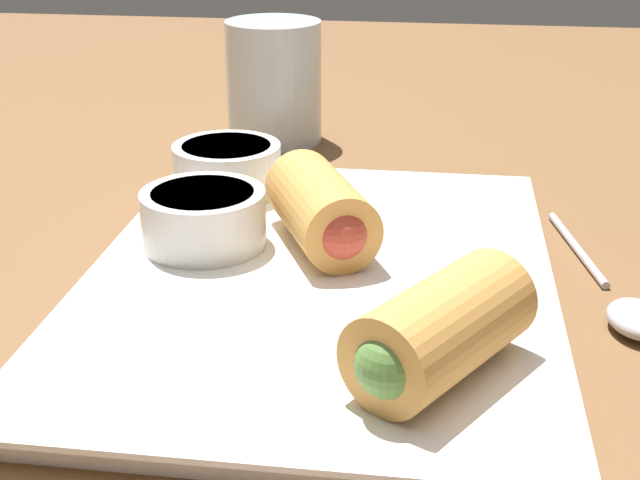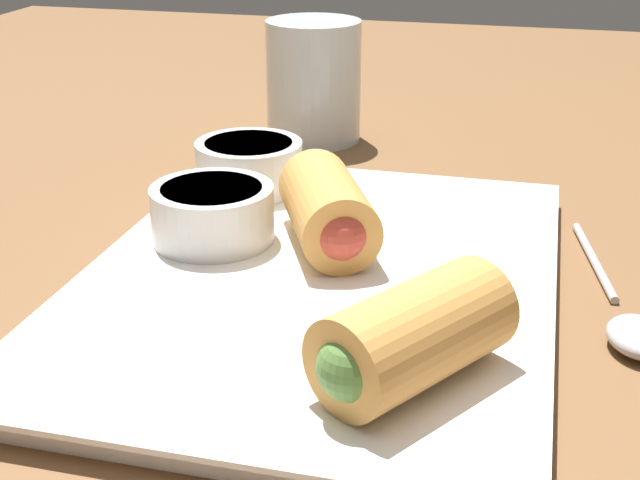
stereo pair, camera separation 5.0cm
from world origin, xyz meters
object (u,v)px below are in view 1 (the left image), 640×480
object	(u,v)px
dipping_bowl_far	(227,166)
spoon	(630,309)
serving_plate	(320,282)
drinking_glass	(274,82)
dipping_bowl_near	(204,216)

from	to	relation	value
dipping_bowl_far	spoon	distance (cm)	27.49
serving_plate	drinking_glass	xyz separation A→B (cm)	(28.51, 7.84, 4.30)
spoon	dipping_bowl_far	bearing A→B (deg)	63.46
dipping_bowl_near	spoon	size ratio (longest dim) A/B	0.42
serving_plate	dipping_bowl_near	world-z (taller)	dipping_bowl_near
dipping_bowl_far	spoon	world-z (taller)	dipping_bowl_far
dipping_bowl_far	dipping_bowl_near	bearing A→B (deg)	-175.36
spoon	dipping_bowl_near	bearing A→B (deg)	82.19
dipping_bowl_far	spoon	bearing A→B (deg)	-116.54
dipping_bowl_near	spoon	xyz separation A→B (cm)	(-3.26, -23.75, -2.65)
spoon	drinking_glass	world-z (taller)	drinking_glass
dipping_bowl_near	dipping_bowl_far	distance (cm)	9.00
spoon	drinking_glass	bearing A→B (deg)	39.85
dipping_bowl_far	drinking_glass	distance (cm)	17.11
serving_plate	dipping_bowl_far	distance (cm)	14.18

